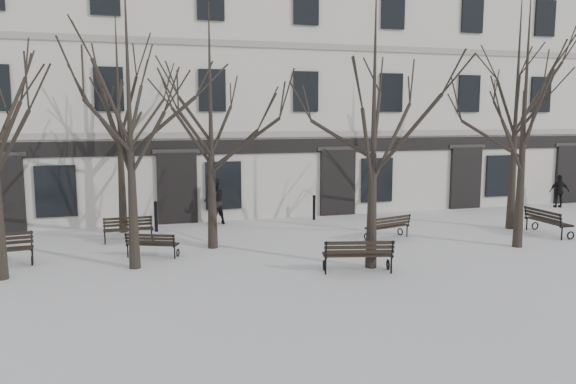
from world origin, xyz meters
name	(u,v)px	position (x,y,z in m)	size (l,w,h in m)	color
ground	(324,266)	(0.00, 0.00, 0.00)	(100.00, 100.00, 0.00)	silver
building	(237,93)	(0.00, 12.96, 5.52)	(40.40, 10.20, 11.40)	beige
tree_1	(129,92)	(-5.35, 1.33, 5.02)	(5.63, 5.63, 8.04)	black
tree_2	(374,95)	(1.24, -0.52, 4.94)	(5.54, 5.54, 7.91)	black
tree_3	(526,93)	(7.06, 0.46, 5.11)	(5.72, 5.72, 8.17)	black
tree_4	(118,99)	(-5.65, 6.73, 4.98)	(5.58, 5.58, 7.97)	black
tree_5	(210,97)	(-2.79, 3.20, 4.97)	(5.57, 5.57, 7.95)	black
tree_6	(517,84)	(8.88, 3.19, 5.58)	(6.24, 6.24, 8.92)	black
bench_1	(152,244)	(-4.80, 2.45, 0.43)	(1.66, 1.14, 0.80)	black
bench_2	(358,254)	(0.65, -0.94, 0.53)	(2.04, 1.13, 0.98)	black
bench_3	(128,228)	(-5.48, 5.02, 0.46)	(1.70, 0.68, 0.85)	black
bench_4	(389,226)	(3.44, 2.78, 0.47)	(1.81, 1.10, 0.87)	black
bench_5	(547,221)	(9.38, 1.79, 0.53)	(0.72, 1.94, 0.97)	black
bollard_a	(156,215)	(-4.45, 6.49, 0.63)	(0.15, 0.15, 1.17)	black
bollard_b	(314,207)	(2.11, 7.08, 0.57)	(0.14, 0.14, 1.06)	black
pedestrian_b	(215,224)	(-2.10, 7.24, 0.00)	(0.92, 0.71, 1.89)	black
pedestrian_c	(558,207)	(14.48, 6.85, 0.00)	(0.92, 0.38, 1.57)	black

